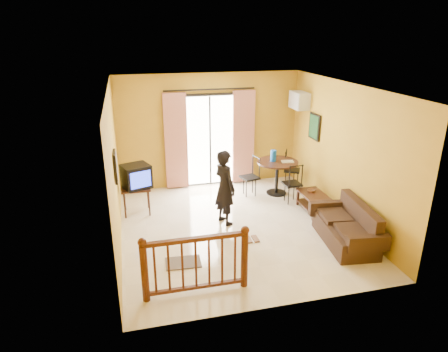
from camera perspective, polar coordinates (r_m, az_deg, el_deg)
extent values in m
plane|color=beige|center=(8.12, 1.73, -7.33)|extent=(5.00, 5.00, 0.00)
plane|color=white|center=(7.26, 1.96, 12.64)|extent=(5.00, 5.00, 0.00)
plane|color=#B78C23|center=(9.91, -2.09, 6.49)|extent=(4.50, 0.00, 4.50)
plane|color=#B78C23|center=(5.39, 9.07, -6.04)|extent=(4.50, 0.00, 4.50)
plane|color=#B78C23|center=(7.32, -15.37, 0.69)|extent=(0.00, 5.00, 5.00)
plane|color=#B78C23|center=(8.45, 16.72, 3.16)|extent=(0.00, 5.00, 5.00)
cube|color=black|center=(9.96, -2.06, 5.08)|extent=(1.34, 0.03, 2.34)
cube|color=white|center=(9.93, -2.01, 5.02)|extent=(1.20, 0.04, 2.20)
cube|color=black|center=(9.91, -1.99, 4.99)|extent=(0.04, 0.02, 2.20)
cube|color=beige|center=(9.73, -6.87, 4.88)|extent=(0.55, 0.08, 2.35)
cube|color=beige|center=(10.07, 2.80, 5.53)|extent=(0.55, 0.08, 2.35)
cylinder|color=black|center=(9.62, -2.04, 12.26)|extent=(2.20, 0.04, 0.04)
cube|color=black|center=(8.69, -12.51, -1.68)|extent=(0.60, 0.50, 0.04)
cylinder|color=black|center=(8.62, -13.98, -4.10)|extent=(0.04, 0.04, 0.58)
cylinder|color=black|center=(8.63, -10.64, -3.82)|extent=(0.04, 0.04, 0.58)
cylinder|color=black|center=(8.99, -14.02, -3.07)|extent=(0.04, 0.04, 0.58)
cylinder|color=black|center=(9.00, -10.82, -2.80)|extent=(0.04, 0.04, 0.58)
cube|color=black|center=(8.60, -12.44, -0.02)|extent=(0.68, 0.65, 0.49)
cube|color=blue|center=(8.38, -11.81, -0.52)|extent=(0.42, 0.16, 0.35)
cube|color=black|center=(7.08, -15.26, 1.32)|extent=(0.04, 0.42, 0.52)
cube|color=#504A44|center=(7.08, -15.06, 1.34)|extent=(0.01, 0.34, 0.44)
cylinder|color=black|center=(9.53, 7.66, 1.98)|extent=(0.98, 0.98, 0.04)
cylinder|color=black|center=(9.66, 7.55, -0.27)|extent=(0.08, 0.08, 0.80)
cylinder|color=black|center=(9.80, 7.45, -2.37)|extent=(0.48, 0.48, 0.03)
cylinder|color=blue|center=(9.50, 7.07, 2.91)|extent=(0.14, 0.14, 0.26)
cube|color=beige|center=(9.51, 9.06, 2.05)|extent=(0.31, 0.23, 0.02)
cube|color=silver|center=(9.89, 10.73, 10.57)|extent=(0.30, 0.60, 0.40)
cube|color=gray|center=(9.83, 9.92, 10.56)|extent=(0.02, 0.56, 0.36)
cube|color=black|center=(9.47, 12.81, 6.89)|extent=(0.04, 0.50, 0.60)
cube|color=black|center=(9.46, 12.67, 6.89)|extent=(0.01, 0.42, 0.52)
cube|color=black|center=(8.87, 12.79, -2.71)|extent=(0.49, 0.89, 0.04)
cube|color=black|center=(8.97, 12.66, -4.22)|extent=(0.45, 0.85, 0.03)
cube|color=black|center=(8.54, 12.66, -5.01)|extent=(0.05, 0.05, 0.38)
cube|color=black|center=(8.71, 15.00, -4.69)|extent=(0.05, 0.05, 0.38)
cube|color=black|center=(9.18, 10.51, -2.99)|extent=(0.05, 0.05, 0.38)
cube|color=black|center=(9.35, 12.73, -2.73)|extent=(0.05, 0.05, 0.38)
imported|color=brown|center=(8.97, 12.39, -2.06)|extent=(0.20, 0.20, 0.06)
cube|color=#301D12|center=(7.83, 16.86, -7.89)|extent=(0.91, 1.56, 0.37)
cube|color=#301D12|center=(7.82, 18.87, -5.48)|extent=(0.34, 1.49, 0.51)
cube|color=#301D12|center=(7.20, 19.91, -9.01)|extent=(0.75, 0.23, 0.28)
cube|color=#301D12|center=(8.29, 14.53, -4.42)|extent=(0.75, 0.23, 0.28)
cube|color=#301D12|center=(7.46, 17.96, -7.61)|extent=(0.58, 0.66, 0.09)
cube|color=#301D12|center=(7.96, 15.57, -5.55)|extent=(0.58, 0.66, 0.09)
imported|color=black|center=(8.00, 0.10, -1.65)|extent=(0.56, 0.66, 1.55)
cylinder|color=#471E0F|center=(6.02, -11.27, -13.51)|extent=(0.11, 0.11, 0.92)
cylinder|color=#471E0F|center=(6.22, 2.94, -11.88)|extent=(0.11, 0.11, 0.92)
sphere|color=#471E0F|center=(5.75, -11.62, -9.28)|extent=(0.13, 0.13, 0.13)
sphere|color=#471E0F|center=(5.96, 3.03, -7.73)|extent=(0.13, 0.13, 0.13)
cube|color=#471E0F|center=(5.83, -4.14, -8.99)|extent=(1.55, 0.08, 0.06)
cube|color=#471E0F|center=(6.28, -3.94, -15.53)|extent=(1.55, 0.06, 0.05)
cube|color=#524842|center=(7.02, -5.84, -12.19)|extent=(0.62, 0.44, 0.02)
cube|color=brown|center=(7.66, 3.51, -9.06)|extent=(0.10, 0.25, 0.03)
cube|color=brown|center=(7.70, 4.51, -8.92)|extent=(0.10, 0.25, 0.03)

